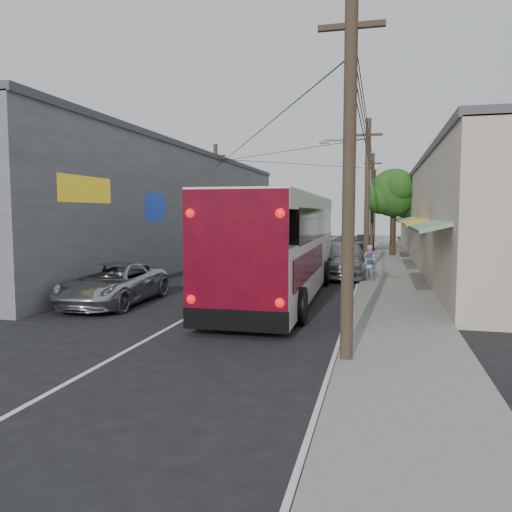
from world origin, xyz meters
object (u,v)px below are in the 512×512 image
(coach_bus, at_px, (282,245))
(pedestrian_far, at_px, (369,265))
(parked_car_far, at_px, (365,242))
(pedestrian_near, at_px, (369,262))
(parked_suv, at_px, (344,260))
(parked_car_mid, at_px, (351,249))
(jeepney, at_px, (113,284))

(coach_bus, distance_m, pedestrian_far, 6.06)
(parked_car_far, bearing_deg, coach_bus, -98.01)
(pedestrian_near, bearing_deg, parked_car_far, -70.93)
(parked_suv, height_order, parked_car_mid, parked_suv)
(parked_car_far, bearing_deg, parked_car_mid, -96.21)
(pedestrian_near, distance_m, pedestrian_far, 0.14)
(parked_car_mid, xyz_separation_m, pedestrian_near, (1.47, -10.58, 0.14))
(parked_suv, distance_m, parked_car_far, 18.90)
(jeepney, height_order, parked_car_far, jeepney)
(coach_bus, bearing_deg, parked_suv, 73.46)
(parked_car_far, xyz_separation_m, pedestrian_near, (0.80, -20.90, 0.27))
(coach_bus, bearing_deg, pedestrian_far, 55.19)
(parked_suv, bearing_deg, coach_bus, -106.19)
(jeepney, bearing_deg, parked_car_far, 71.87)
(parked_car_mid, bearing_deg, parked_suv, -94.39)
(parked_car_far, bearing_deg, pedestrian_far, -90.31)
(jeepney, bearing_deg, parked_car_mid, 65.80)
(jeepney, bearing_deg, pedestrian_far, 39.74)
(parked_suv, bearing_deg, pedestrian_near, -56.55)
(jeepney, height_order, pedestrian_far, pedestrian_far)
(jeepney, relative_size, parked_car_far, 1.28)
(jeepney, distance_m, parked_car_far, 30.17)
(parked_suv, bearing_deg, jeepney, -127.33)
(coach_bus, relative_size, parked_car_mid, 2.89)
(coach_bus, distance_m, parked_car_far, 26.04)
(parked_suv, relative_size, parked_car_mid, 1.25)
(parked_suv, distance_m, pedestrian_near, 2.42)
(jeepney, xyz_separation_m, pedestrian_near, (8.92, 8.16, 0.21))
(jeepney, relative_size, pedestrian_near, 3.20)
(parked_suv, distance_m, parked_car_mid, 8.58)
(parked_car_mid, bearing_deg, jeepney, -116.82)
(jeepney, relative_size, pedestrian_far, 3.81)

